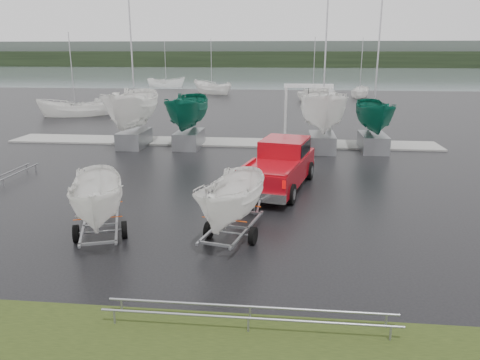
% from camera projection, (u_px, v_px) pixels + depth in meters
% --- Properties ---
extents(ground_plane, '(120.00, 120.00, 0.00)m').
position_uv_depth(ground_plane, '(177.00, 198.00, 20.58)').
color(ground_plane, black).
rests_on(ground_plane, ground).
extents(lake, '(300.00, 300.00, 0.00)m').
position_uv_depth(lake, '(271.00, 77.00, 116.41)').
color(lake, slate).
rests_on(lake, ground).
extents(grass_verge, '(40.00, 40.00, 0.00)m').
position_uv_depth(grass_verge, '(58.00, 353.00, 10.04)').
color(grass_verge, black).
rests_on(grass_verge, ground).
extents(dock, '(30.00, 3.00, 0.12)m').
position_uv_depth(dock, '(220.00, 142.00, 33.03)').
color(dock, '#979691').
rests_on(dock, ground).
extents(treeline, '(300.00, 8.00, 6.00)m').
position_uv_depth(treeline, '(279.00, 59.00, 182.69)').
color(treeline, black).
rests_on(treeline, ground).
extents(far_hill, '(300.00, 6.00, 10.00)m').
position_uv_depth(far_hill, '(279.00, 54.00, 189.82)').
color(far_hill, '#4C5651').
rests_on(far_hill, ground).
extents(pickup_truck, '(3.61, 6.91, 2.19)m').
position_uv_depth(pickup_truck, '(281.00, 163.00, 22.09)').
color(pickup_truck, maroon).
rests_on(pickup_truck, ground).
extents(trailer_hitched, '(2.07, 3.77, 5.08)m').
position_uv_depth(trailer_hitched, '(232.00, 161.00, 15.43)').
color(trailer_hitched, gray).
rests_on(trailer_hitched, ground).
extents(trailer_parked, '(2.31, 3.79, 5.14)m').
position_uv_depth(trailer_parked, '(95.00, 160.00, 15.54)').
color(trailer_parked, gray).
rests_on(trailer_parked, ground).
extents(boat_hoist, '(3.30, 2.18, 4.12)m').
position_uv_depth(boat_hoist, '(308.00, 106.00, 31.72)').
color(boat_hoist, silver).
rests_on(boat_hoist, ground).
extents(keelboat_0, '(2.75, 3.20, 10.93)m').
position_uv_depth(keelboat_0, '(131.00, 81.00, 30.52)').
color(keelboat_0, gray).
rests_on(keelboat_0, ground).
extents(keelboat_1, '(2.42, 3.20, 7.54)m').
position_uv_depth(keelboat_1, '(188.00, 89.00, 30.48)').
color(keelboat_1, gray).
rests_on(keelboat_1, ground).
extents(keelboat_2, '(2.88, 3.20, 11.07)m').
position_uv_depth(keelboat_2, '(325.00, 79.00, 29.19)').
color(keelboat_2, gray).
rests_on(keelboat_2, ground).
extents(keelboat_3, '(2.18, 3.20, 10.34)m').
position_uv_depth(keelboat_3, '(376.00, 97.00, 29.46)').
color(keelboat_3, gray).
rests_on(keelboat_3, ground).
extents(mast_rack_2, '(7.00, 0.56, 0.06)m').
position_uv_depth(mast_rack_2, '(249.00, 312.00, 10.98)').
color(mast_rack_2, gray).
rests_on(mast_rack_2, ground).
extents(moored_boat_0, '(3.56, 3.52, 11.59)m').
position_uv_depth(moored_boat_0, '(76.00, 116.00, 46.51)').
color(moored_boat_0, white).
rests_on(moored_boat_0, ground).
extents(moored_boat_1, '(4.31, 4.30, 12.00)m').
position_uv_depth(moored_boat_1, '(212.00, 94.00, 70.61)').
color(moored_boat_1, white).
rests_on(moored_boat_1, ground).
extents(moored_boat_2, '(3.10, 3.10, 10.88)m').
position_uv_depth(moored_boat_2, '(313.00, 99.00, 62.68)').
color(moored_boat_2, white).
rests_on(moored_boat_2, ground).
extents(moored_boat_3, '(2.71, 2.75, 10.87)m').
position_uv_depth(moored_boat_3, '(359.00, 97.00, 65.53)').
color(moored_boat_3, white).
rests_on(moored_boat_3, ground).
extents(moored_boat_4, '(3.11, 3.05, 11.59)m').
position_uv_depth(moored_boat_4, '(166.00, 87.00, 83.67)').
color(moored_boat_4, white).
rests_on(moored_boat_4, ground).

